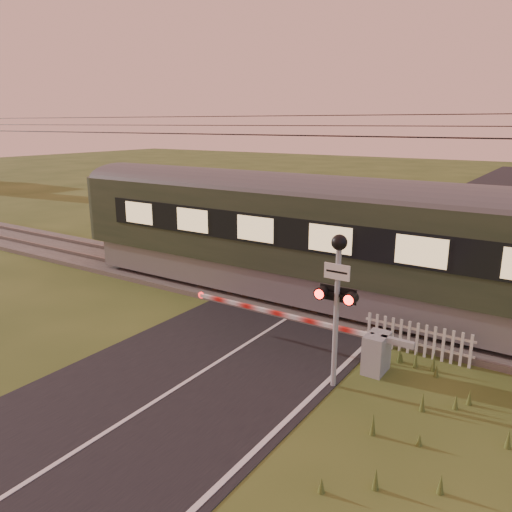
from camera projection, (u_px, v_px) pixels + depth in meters
The scene contains 7 objects.
ground at pixel (181, 386), 11.53m from camera, with size 160.00×160.00×0.00m, color #364A1C.
road at pixel (175, 390), 11.33m from camera, with size 6.00×140.00×0.03m.
track_bed at pixel (311, 302), 16.75m from camera, with size 140.00×3.40×0.39m.
overhead_wires at pixel (316, 128), 15.28m from camera, with size 120.00×0.62×0.62m.
boom_gate at pixel (364, 347), 12.23m from camera, with size 6.46×0.76×1.01m.
crossing_signal at pixel (337, 285), 10.89m from camera, with size 0.91×0.36×3.59m.
picket_fence at pixel (417, 339), 12.95m from camera, with size 2.84×0.07×0.89m.
Camera 1 is at (7.17, -7.68, 5.88)m, focal length 35.00 mm.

